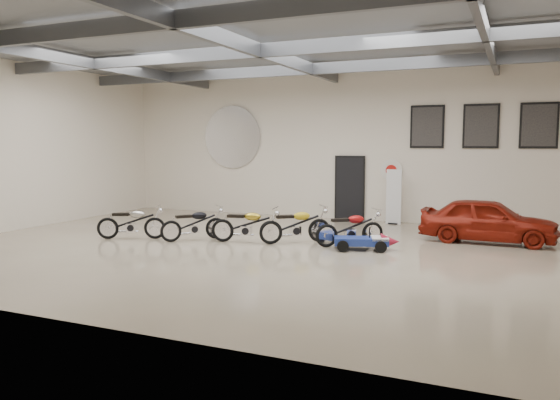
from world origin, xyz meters
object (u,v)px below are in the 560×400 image
at_px(motorcycle_silver, 131,222).
at_px(motorcycle_black, 194,223).
at_px(banner_stand, 394,196).
at_px(motorcycle_gold, 246,224).
at_px(go_kart, 367,238).
at_px(vintage_car, 488,220).
at_px(motorcycle_red, 350,228).
at_px(motorcycle_yellow, 295,224).

height_order(motorcycle_silver, motorcycle_black, motorcycle_silver).
bearing_deg(banner_stand, motorcycle_gold, -116.04).
bearing_deg(go_kart, motorcycle_silver, 171.20).
height_order(banner_stand, vintage_car, banner_stand).
bearing_deg(motorcycle_red, banner_stand, 45.95).
xyz_separation_m(motorcycle_black, go_kart, (4.58, 0.54, -0.17)).
bearing_deg(go_kart, banner_stand, 75.64).
distance_m(banner_stand, motorcycle_silver, 8.15).
distance_m(motorcycle_red, go_kart, 0.67).
bearing_deg(banner_stand, motorcycle_yellow, -106.52).
distance_m(motorcycle_silver, vintage_car, 9.47).
relative_size(motorcycle_yellow, go_kart, 1.18).
bearing_deg(motorcycle_gold, go_kart, -4.67).
height_order(motorcycle_black, motorcycle_yellow, motorcycle_yellow).
bearing_deg(motorcycle_red, motorcycle_yellow, 146.29).
bearing_deg(motorcycle_silver, banner_stand, 18.18).
height_order(banner_stand, motorcycle_silver, banner_stand).
xyz_separation_m(motorcycle_yellow, motorcycle_red, (1.41, 0.18, -0.02)).
bearing_deg(motorcycle_gold, motorcycle_black, 178.53).
relative_size(motorcycle_red, go_kart, 1.13).
distance_m(motorcycle_black, go_kart, 4.62).
relative_size(motorcycle_yellow, vintage_car, 0.55).
relative_size(motorcycle_black, motorcycle_yellow, 0.94).
bearing_deg(motorcycle_black, vintage_car, -27.69).
distance_m(motorcycle_silver, motorcycle_red, 5.87).
xyz_separation_m(banner_stand, motorcycle_black, (-4.27, -5.07, -0.44)).
relative_size(banner_stand, motorcycle_red, 1.00).
xyz_separation_m(motorcycle_silver, motorcycle_black, (1.65, 0.51, -0.01)).
xyz_separation_m(banner_stand, motorcycle_gold, (-2.80, -4.85, -0.41)).
xyz_separation_m(motorcycle_yellow, go_kart, (1.94, -0.18, -0.20)).
relative_size(motorcycle_red, vintage_car, 0.53).
bearing_deg(banner_stand, vintage_car, -33.16).
distance_m(banner_stand, go_kart, 4.59).
bearing_deg(banner_stand, go_kart, -82.03).
relative_size(go_kart, vintage_car, 0.46).
distance_m(motorcycle_black, motorcycle_red, 4.15).
xyz_separation_m(motorcycle_gold, motorcycle_red, (2.58, 0.67, -0.02)).
bearing_deg(vintage_car, motorcycle_red, 122.97).
bearing_deg(motorcycle_silver, vintage_car, -4.37).
bearing_deg(go_kart, motorcycle_red, 127.52).
height_order(motorcycle_gold, motorcycle_red, motorcycle_gold).
height_order(motorcycle_black, motorcycle_gold, motorcycle_gold).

